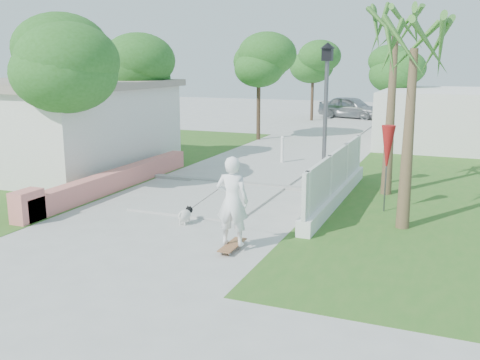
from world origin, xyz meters
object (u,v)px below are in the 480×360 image
at_px(bollard, 282,149).
at_px(skateboarder, 209,200).
at_px(dog, 185,215).
at_px(parked_car, 351,107).
at_px(street_lamp, 325,114).
at_px(patio_umbrella, 387,149).

xyz_separation_m(bollard, skateboarder, (1.20, -9.15, 0.28)).
xyz_separation_m(skateboarder, dog, (-0.98, 0.69, -0.64)).
bearing_deg(parked_car, dog, -160.57).
bearing_deg(street_lamp, bollard, 120.96).
bearing_deg(street_lamp, parked_car, 98.63).
xyz_separation_m(patio_umbrella, dog, (-4.39, -2.96, -1.46)).
distance_m(skateboarder, dog, 1.36).
distance_m(patio_umbrella, dog, 5.49).
bearing_deg(patio_umbrella, street_lamp, 152.24).
bearing_deg(skateboarder, patio_umbrella, -138.80).
xyz_separation_m(bollard, patio_umbrella, (4.60, -5.50, 1.10)).
height_order(skateboarder, dog, skateboarder).
relative_size(street_lamp, dog, 7.22).
xyz_separation_m(patio_umbrella, skateboarder, (-3.40, -3.65, -0.82)).
bearing_deg(street_lamp, dog, -122.15).
bearing_deg(bollard, parked_car, 92.35).
height_order(dog, parked_car, parked_car).
relative_size(street_lamp, skateboarder, 2.04).
relative_size(skateboarder, dog, 3.53).
distance_m(patio_umbrella, skateboarder, 5.06).
height_order(street_lamp, skateboarder, street_lamp).
distance_m(street_lamp, parked_car, 23.02).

